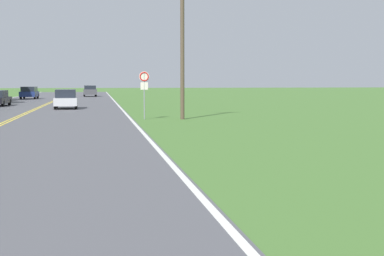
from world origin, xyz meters
TOP-DOWN VIEW (x-y plane):
  - traffic_sign at (7.69, 32.09)m, footprint 0.60×0.10m
  - utility_pole_midground at (9.91, 31.72)m, footprint 1.80×0.24m
  - car_silver_hatchback_mid_near at (2.40, 45.68)m, footprint 1.93×4.19m
  - car_dark_blue_van_receding at (-3.75, 72.58)m, footprint 2.09×4.13m
  - car_dark_grey_suv_distant at (3.86, 83.11)m, footprint 2.11×4.32m

SIDE VIEW (x-z plane):
  - car_silver_hatchback_mid_near at x=2.40m, z-range 0.05..1.64m
  - car_dark_blue_van_receding at x=-3.75m, z-range 0.05..1.65m
  - car_dark_grey_suv_distant at x=3.86m, z-range 0.06..1.73m
  - traffic_sign at x=7.69m, z-range 0.73..3.55m
  - utility_pole_midground at x=9.91m, z-range 0.15..8.44m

